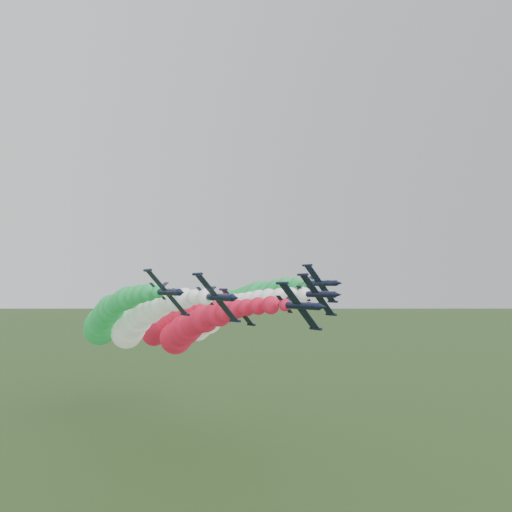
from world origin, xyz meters
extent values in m
cylinder|color=black|center=(1.10, -15.06, 42.01)|extent=(1.67, 9.66, 1.67)
cone|color=black|center=(1.10, -20.75, 42.01)|extent=(1.52, 1.93, 1.52)
cone|color=black|center=(1.10, -9.80, 42.01)|extent=(1.52, 0.97, 1.52)
ellipsoid|color=black|center=(1.41, -17.21, 42.30)|extent=(1.07, 2.02, 1.08)
cube|color=black|center=(0.98, -15.27, 41.90)|extent=(7.10, 2.04, 7.64)
cylinder|color=black|center=(-2.53, -15.27, 45.68)|extent=(0.67, 2.79, 0.67)
cylinder|color=black|center=(4.48, -15.27, 38.12)|extent=(0.67, 2.79, 0.67)
cube|color=black|center=(2.00, -10.98, 42.85)|extent=(1.91, 1.61, 1.79)
cube|color=black|center=(1.21, -10.98, 42.12)|extent=(2.85, 1.18, 3.06)
sphere|color=red|center=(1.10, -11.30, 42.01)|extent=(2.13, 2.13, 2.13)
sphere|color=red|center=(1.14, -7.25, 41.86)|extent=(3.27, 3.27, 3.27)
sphere|color=red|center=(1.25, -3.20, 41.56)|extent=(3.28, 3.28, 3.28)
sphere|color=red|center=(1.45, 0.86, 41.15)|extent=(3.32, 3.32, 3.32)
sphere|color=red|center=(1.73, 4.91, 40.65)|extent=(3.84, 3.84, 3.84)
sphere|color=red|center=(2.09, 8.96, 40.07)|extent=(4.65, 4.65, 4.65)
sphere|color=red|center=(2.52, 13.01, 39.42)|extent=(5.55, 5.55, 5.55)
sphere|color=red|center=(3.04, 17.07, 38.69)|extent=(4.71, 4.71, 4.71)
sphere|color=red|center=(3.63, 21.12, 37.90)|extent=(6.34, 6.34, 6.34)
sphere|color=red|center=(4.30, 25.17, 37.05)|extent=(5.89, 5.89, 5.89)
sphere|color=red|center=(5.06, 29.22, 36.14)|extent=(5.89, 5.89, 5.89)
sphere|color=red|center=(5.89, 33.28, 35.17)|extent=(7.16, 7.16, 7.16)
sphere|color=red|center=(6.80, 37.33, 34.15)|extent=(7.86, 7.86, 7.86)
sphere|color=red|center=(7.79, 41.38, 33.07)|extent=(7.42, 7.42, 7.42)
sphere|color=red|center=(8.86, 45.44, 31.95)|extent=(8.60, 8.60, 8.60)
sphere|color=red|center=(10.00, 49.49, 30.78)|extent=(9.01, 9.01, 9.01)
cylinder|color=black|center=(-10.66, -8.56, 43.42)|extent=(1.67, 9.66, 1.67)
cone|color=black|center=(-10.66, -14.25, 43.42)|extent=(1.52, 1.93, 1.52)
cone|color=black|center=(-10.66, -3.30, 43.42)|extent=(1.52, 0.97, 1.52)
ellipsoid|color=black|center=(-10.34, -10.71, 43.71)|extent=(1.07, 2.02, 1.08)
cube|color=black|center=(-10.77, -8.77, 43.31)|extent=(7.10, 2.04, 7.64)
cylinder|color=black|center=(-14.28, -8.77, 47.09)|extent=(0.67, 2.79, 0.67)
cylinder|color=black|center=(-7.27, -8.77, 39.53)|extent=(0.67, 2.79, 0.67)
cube|color=black|center=(-9.75, -4.48, 44.26)|extent=(1.91, 1.61, 1.79)
cube|color=black|center=(-10.54, -4.48, 43.53)|extent=(2.85, 1.18, 3.06)
sphere|color=white|center=(-10.66, -4.80, 43.42)|extent=(2.79, 2.79, 2.79)
sphere|color=white|center=(-10.62, -0.75, 43.27)|extent=(2.76, 2.76, 2.76)
sphere|color=white|center=(-10.50, 3.30, 42.97)|extent=(3.87, 3.87, 3.87)
sphere|color=white|center=(-10.30, 7.36, 42.57)|extent=(4.19, 4.19, 4.19)
sphere|color=white|center=(-10.02, 11.41, 42.07)|extent=(3.82, 3.82, 3.82)
sphere|color=white|center=(-9.67, 15.46, 41.48)|extent=(4.83, 4.83, 4.83)
sphere|color=white|center=(-9.23, 19.51, 40.83)|extent=(5.28, 5.28, 5.28)
sphere|color=white|center=(-8.72, 23.57, 40.10)|extent=(6.11, 6.11, 6.11)
sphere|color=white|center=(-8.12, 27.62, 39.31)|extent=(5.79, 5.79, 5.79)
sphere|color=white|center=(-7.45, 31.67, 38.46)|extent=(6.12, 6.12, 6.12)
sphere|color=white|center=(-6.70, 35.73, 37.55)|extent=(7.36, 7.36, 7.36)
sphere|color=white|center=(-5.86, 39.78, 36.58)|extent=(7.18, 7.18, 7.18)
sphere|color=white|center=(-4.95, 43.83, 35.56)|extent=(7.36, 7.36, 7.36)
sphere|color=white|center=(-3.96, 47.88, 34.49)|extent=(8.46, 8.46, 8.46)
sphere|color=white|center=(-2.89, 51.94, 33.36)|extent=(8.67, 8.67, 8.67)
sphere|color=white|center=(-1.75, 55.99, 32.19)|extent=(8.46, 8.46, 8.46)
cylinder|color=black|center=(11.88, -7.30, 43.66)|extent=(1.67, 9.66, 1.67)
cone|color=black|center=(11.88, -12.99, 43.66)|extent=(1.52, 1.93, 1.52)
cone|color=black|center=(11.88, -2.04, 43.66)|extent=(1.52, 0.97, 1.52)
ellipsoid|color=black|center=(12.20, -9.45, 43.95)|extent=(1.07, 2.02, 1.08)
cube|color=black|center=(11.76, -7.51, 43.55)|extent=(7.10, 2.04, 7.64)
cylinder|color=black|center=(8.26, -7.51, 47.33)|extent=(0.67, 2.79, 0.67)
cylinder|color=black|center=(15.27, -7.51, 39.77)|extent=(0.67, 2.79, 0.67)
cube|color=black|center=(12.79, -3.22, 44.50)|extent=(1.91, 1.61, 1.79)
cube|color=black|center=(12.00, -3.22, 43.77)|extent=(2.85, 1.18, 3.06)
sphere|color=white|center=(11.88, -3.54, 43.66)|extent=(2.66, 2.66, 2.66)
sphere|color=white|center=(11.92, 0.51, 43.51)|extent=(2.92, 2.92, 2.92)
sphere|color=white|center=(12.04, 4.56, 43.21)|extent=(3.13, 3.13, 3.13)
sphere|color=white|center=(12.24, 8.62, 42.80)|extent=(3.75, 3.75, 3.75)
sphere|color=white|center=(12.51, 12.67, 42.30)|extent=(4.15, 4.15, 4.15)
sphere|color=white|center=(12.87, 16.72, 41.72)|extent=(4.47, 4.47, 4.47)
sphere|color=white|center=(13.31, 20.77, 41.06)|extent=(5.03, 5.03, 5.03)
sphere|color=white|center=(13.82, 24.83, 40.34)|extent=(6.02, 6.02, 6.02)
sphere|color=white|center=(14.42, 28.88, 39.55)|extent=(6.38, 6.38, 6.38)
sphere|color=white|center=(15.09, 32.93, 38.70)|extent=(6.89, 6.89, 6.89)
sphere|color=white|center=(15.84, 36.99, 37.79)|extent=(6.28, 6.28, 6.28)
sphere|color=white|center=(16.67, 41.04, 36.82)|extent=(7.24, 7.24, 7.24)
sphere|color=white|center=(17.58, 45.09, 35.80)|extent=(8.22, 8.22, 8.22)
sphere|color=white|center=(18.57, 49.14, 34.72)|extent=(7.16, 7.16, 7.16)
sphere|color=white|center=(19.64, 53.20, 33.60)|extent=(7.69, 7.69, 7.69)
sphere|color=white|center=(20.79, 57.25, 32.42)|extent=(7.77, 7.77, 7.77)
cylinder|color=black|center=(-15.26, 0.37, 44.18)|extent=(1.67, 9.66, 1.67)
cone|color=black|center=(-15.26, -5.32, 44.18)|extent=(1.52, 1.93, 1.52)
cone|color=black|center=(-15.26, 5.63, 44.18)|extent=(1.52, 0.97, 1.52)
ellipsoid|color=black|center=(-14.94, -1.77, 44.47)|extent=(1.07, 2.02, 1.08)
cube|color=black|center=(-15.38, 0.16, 44.07)|extent=(7.10, 2.04, 7.64)
cylinder|color=black|center=(-18.88, 0.16, 47.85)|extent=(0.67, 2.79, 0.67)
cylinder|color=black|center=(-11.87, 0.16, 40.29)|extent=(0.67, 2.79, 0.67)
cube|color=black|center=(-14.35, 4.45, 45.02)|extent=(1.91, 1.61, 1.79)
cube|color=black|center=(-15.14, 4.45, 44.29)|extent=(2.85, 1.18, 3.06)
sphere|color=green|center=(-15.26, 4.13, 44.18)|extent=(2.32, 2.32, 2.32)
sphere|color=green|center=(-15.22, 8.18, 44.03)|extent=(3.22, 3.22, 3.22)
sphere|color=green|center=(-15.10, 12.24, 43.73)|extent=(3.59, 3.59, 3.59)
sphere|color=green|center=(-14.90, 16.29, 43.33)|extent=(3.87, 3.87, 3.87)
sphere|color=green|center=(-14.63, 20.34, 42.83)|extent=(4.75, 4.75, 4.75)
sphere|color=green|center=(-14.27, 24.39, 42.24)|extent=(4.66, 4.66, 4.66)
sphere|color=green|center=(-13.83, 28.45, 41.59)|extent=(4.49, 4.49, 4.49)
sphere|color=green|center=(-13.32, 32.50, 40.86)|extent=(5.18, 5.18, 5.18)
sphere|color=green|center=(-12.73, 36.55, 40.07)|extent=(6.28, 6.28, 6.28)
sphere|color=green|center=(-12.05, 40.60, 39.22)|extent=(5.67, 5.67, 5.67)
sphere|color=green|center=(-11.30, 44.66, 38.31)|extent=(6.44, 6.44, 6.44)
sphere|color=green|center=(-10.47, 48.71, 37.34)|extent=(6.31, 6.31, 6.31)
sphere|color=green|center=(-9.56, 52.76, 36.32)|extent=(6.86, 6.86, 6.86)
sphere|color=green|center=(-8.57, 56.82, 35.25)|extent=(8.24, 8.24, 8.24)
sphere|color=green|center=(-7.50, 60.87, 34.12)|extent=(8.97, 8.97, 8.97)
sphere|color=green|center=(-6.35, 64.92, 32.95)|extent=(9.13, 9.13, 9.13)
cylinder|color=black|center=(18.99, -0.25, 45.79)|extent=(1.67, 9.66, 1.67)
cone|color=black|center=(18.99, -5.94, 45.79)|extent=(1.52, 1.93, 1.52)
cone|color=black|center=(18.99, 5.01, 45.79)|extent=(1.52, 0.97, 1.52)
ellipsoid|color=black|center=(19.31, -2.39, 46.08)|extent=(1.07, 2.02, 1.08)
cube|color=black|center=(18.88, -0.46, 45.68)|extent=(7.10, 2.04, 7.64)
cylinder|color=black|center=(15.37, -0.46, 49.46)|extent=(0.67, 2.79, 0.67)
cylinder|color=black|center=(22.38, -0.46, 41.90)|extent=(0.67, 2.79, 0.67)
cube|color=black|center=(19.90, 3.83, 46.63)|extent=(1.91, 1.61, 1.79)
cube|color=black|center=(19.11, 3.83, 45.90)|extent=(2.85, 1.18, 3.06)
sphere|color=green|center=(18.99, 3.51, 45.79)|extent=(2.26, 2.26, 2.26)
sphere|color=green|center=(19.03, 7.56, 45.64)|extent=(3.00, 3.00, 3.00)
sphere|color=green|center=(19.15, 11.61, 45.34)|extent=(3.77, 3.77, 3.77)
sphere|color=green|center=(19.35, 15.67, 44.93)|extent=(3.64, 3.64, 3.64)
sphere|color=green|center=(19.63, 19.72, 44.43)|extent=(3.80, 3.80, 3.80)
sphere|color=green|center=(19.98, 23.77, 43.85)|extent=(5.09, 5.09, 5.09)
sphere|color=green|center=(20.42, 27.83, 43.20)|extent=(4.93, 4.93, 4.93)
sphere|color=green|center=(20.93, 31.88, 42.47)|extent=(5.05, 5.05, 5.05)
sphere|color=green|center=(21.53, 35.93, 41.68)|extent=(5.33, 5.33, 5.33)
sphere|color=green|center=(22.20, 39.98, 40.83)|extent=(6.69, 6.69, 6.69)
sphere|color=green|center=(22.95, 44.04, 39.92)|extent=(5.96, 5.96, 5.96)
sphere|color=green|center=(23.79, 48.09, 38.95)|extent=(6.92, 6.92, 6.92)
sphere|color=green|center=(24.70, 52.14, 37.93)|extent=(7.77, 7.77, 7.77)
sphere|color=green|center=(25.69, 56.20, 36.85)|extent=(7.77, 7.77, 7.77)
sphere|color=green|center=(26.75, 60.25, 35.73)|extent=(7.89, 7.89, 7.89)
sphere|color=green|center=(27.90, 64.30, 34.56)|extent=(7.91, 7.91, 7.91)
cylinder|color=black|center=(5.64, 10.77, 40.83)|extent=(1.67, 9.66, 1.67)
cone|color=black|center=(5.64, 5.08, 40.83)|extent=(1.52, 1.93, 1.52)
cone|color=black|center=(5.64, 16.03, 40.83)|extent=(1.52, 0.97, 1.52)
ellipsoid|color=black|center=(5.96, 8.62, 41.12)|extent=(1.07, 2.02, 1.08)
cube|color=black|center=(5.52, 10.55, 40.72)|extent=(7.10, 2.04, 7.64)
cylinder|color=black|center=(2.02, 10.55, 44.50)|extent=(0.67, 2.79, 0.67)
cylinder|color=black|center=(9.03, 10.55, 36.95)|extent=(0.67, 2.79, 0.67)
cube|color=black|center=(6.55, 14.85, 41.67)|extent=(1.91, 1.61, 1.79)
cube|color=black|center=(5.76, 14.85, 40.94)|extent=(2.85, 1.18, 3.06)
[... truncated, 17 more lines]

